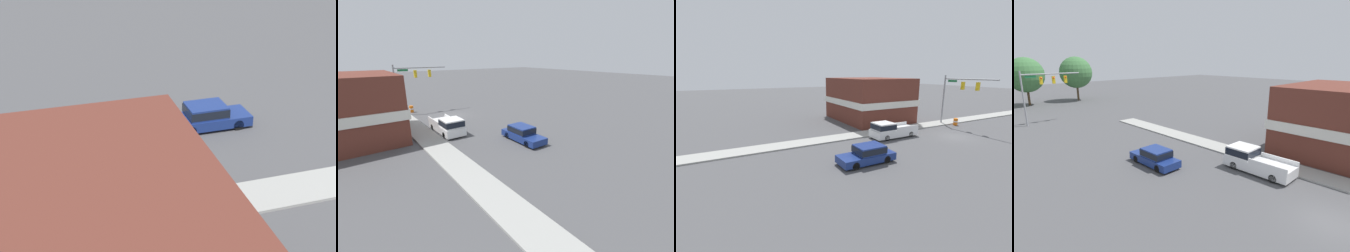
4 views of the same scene
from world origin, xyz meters
TOP-DOWN VIEW (x-y plane):
  - ground_plane at (0.00, 0.00)m, footprint 200.00×200.00m
  - far_signal_assembly at (-3.42, 36.47)m, footprint 7.97×0.49m
  - car_lead at (-1.89, 13.44)m, footprint 1.93×4.87m
  - pickup_truck_parked at (3.24, 6.91)m, footprint 2.13×5.64m
  - corner_brick_building at (13.33, 3.29)m, footprint 12.15×9.96m
  - backdrop_tree_left_mid at (-0.97, 54.74)m, footprint 6.79×6.79m
  - backdrop_tree_center at (8.80, 54.43)m, footprint 6.78×6.78m

SIDE VIEW (x-z plane):
  - ground_plane at x=0.00m, z-range 0.00..0.00m
  - car_lead at x=-1.89m, z-range 0.03..1.55m
  - pickup_truck_parked at x=3.24m, z-range -0.01..1.85m
  - corner_brick_building at x=13.33m, z-range -0.03..6.55m
  - far_signal_assembly at x=-3.42m, z-range 1.79..9.26m
  - backdrop_tree_left_mid at x=-0.97m, z-range 1.28..10.64m
  - backdrop_tree_center at x=8.80m, z-range 1.36..10.87m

